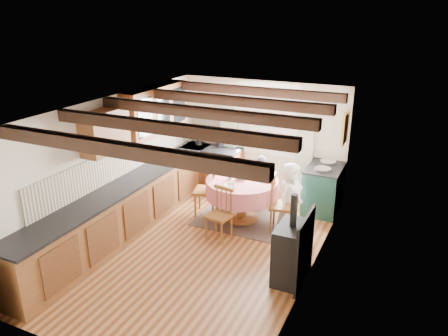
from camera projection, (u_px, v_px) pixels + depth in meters
The scene contains 40 objects.
floor at pixel (204, 247), 7.37m from camera, with size 3.60×5.50×0.00m, color #AA6E3B.
ceiling at pixel (202, 107), 6.54m from camera, with size 3.60×5.50×0.00m, color white.
wall_back at pixel (262, 137), 9.29m from camera, with size 3.60×0.00×2.40m, color silver.
wall_front at pixel (83, 269), 4.61m from camera, with size 3.60×0.00×2.40m, color silver.
wall_left at pixel (112, 165), 7.66m from camera, with size 0.00×5.50×2.40m, color silver.
wall_right at pixel (315, 201), 6.24m from camera, with size 0.00×5.50×2.40m, color silver.
beam_a at pixel (119, 149), 4.87m from camera, with size 3.60×0.16×0.16m, color black.
beam_b at pixel (166, 128), 5.72m from camera, with size 3.60×0.16×0.16m, color black.
beam_c at pixel (202, 112), 6.57m from camera, with size 3.60×0.16×0.16m, color black.
beam_d at pixel (229, 100), 7.42m from camera, with size 3.60×0.16×0.16m, color black.
beam_e at pixel (251, 91), 8.27m from camera, with size 3.60×0.16×0.16m, color black.
splash_left at pixel (123, 160), 7.91m from camera, with size 0.02×4.50×0.55m, color beige.
splash_back at pixel (220, 132), 9.67m from camera, with size 1.40×0.02×0.55m, color beige.
base_cabinet_left at pixel (129, 207), 7.81m from camera, with size 0.60×5.30×0.88m, color brown.
base_cabinet_back at pixel (212, 168), 9.72m from camera, with size 1.30×0.60×0.88m, color brown.
worktop_left at pixel (128, 183), 7.64m from camera, with size 0.64×5.30×0.04m, color black.
worktop_back at pixel (212, 148), 9.54m from camera, with size 1.30×0.64×0.04m, color black.
wall_cabinet_glass at pixel (156, 110), 8.36m from camera, with size 0.34×1.80×0.90m, color brown.
wall_cabinet_solid at pixel (105, 131), 7.10m from camera, with size 0.34×0.90×0.70m, color brown.
window_frame at pixel (267, 119), 9.10m from camera, with size 1.34×0.03×1.54m, color white.
window_pane at pixel (267, 119), 9.11m from camera, with size 1.20×0.01×1.40m, color white.
curtain_left at pixel (228, 139), 9.54m from camera, with size 0.35×0.10×2.10m, color #9EB591.
curtain_right at pixel (305, 149), 8.87m from camera, with size 0.35×0.10×2.10m, color #9EB591.
curtain_rod at pixel (267, 91), 8.82m from camera, with size 0.03×0.03×2.00m, color black.
wall_picture at pixel (345, 128), 8.04m from camera, with size 0.04×0.50×0.60m, color gold.
wall_plate at pixel (312, 119), 8.68m from camera, with size 0.30×0.30×0.02m, color silver.
rug at pixel (242, 219), 8.32m from camera, with size 1.64×1.27×0.01m, color #4E3A33.
dining_table at pixel (242, 200), 8.18m from camera, with size 1.35×1.35×0.81m, color #C75F53, non-canonical shape.
chair_near at pixel (219, 214), 7.49m from camera, with size 0.40×0.42×0.93m, color brown, non-canonical shape.
chair_left at pixel (206, 189), 8.38m from camera, with size 0.45×0.47×1.05m, color brown, non-canonical shape.
chair_right at pixel (282, 204), 7.75m from camera, with size 0.45×0.47×1.04m, color brown, non-canonical shape.
aga_range at pixel (323, 188), 8.57m from camera, with size 0.65×1.01×0.93m, color #153A30, non-canonical shape.
cast_iron_stove at pixel (292, 238), 6.26m from camera, with size 0.41×0.69×1.37m, color black, non-canonical shape.
child_far at pixel (261, 180), 8.75m from camera, with size 0.39×0.26×1.07m, color #4C495D.
child_right at pixel (290, 195), 7.87m from camera, with size 0.60×0.39×1.23m, color white.
bowl_a at pixel (230, 186), 7.71m from camera, with size 0.21×0.21×0.05m, color silver.
bowl_b at pixel (241, 178), 8.06m from camera, with size 0.21×0.21×0.07m, color silver.
cup at pixel (230, 176), 8.07m from camera, with size 0.10×0.10×0.10m, color silver.
canister_tall at pixel (199, 138), 9.71m from camera, with size 0.16×0.16×0.27m, color #262628.
canister_wide at pixel (220, 143), 9.55m from camera, with size 0.16×0.16×0.18m, color #262628.
Camera 1 is at (3.01, -5.72, 3.80)m, focal length 35.03 mm.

